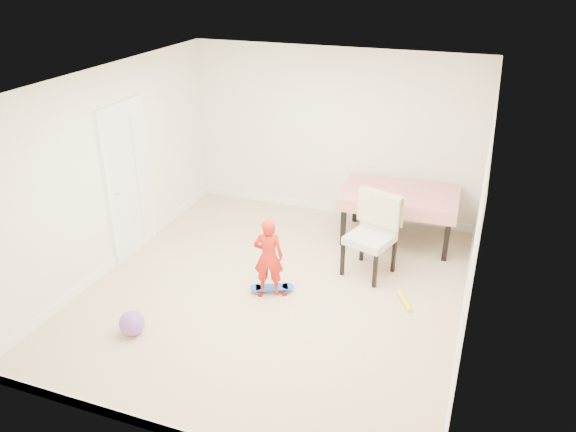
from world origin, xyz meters
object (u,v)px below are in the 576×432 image
(dining_table, at_px, (398,216))
(child, at_px, (269,259))
(dining_chair, at_px, (370,237))
(skateboard, at_px, (272,289))
(balloon, at_px, (132,323))

(dining_table, relative_size, child, 1.63)
(dining_chair, height_order, child, dining_chair)
(dining_table, bearing_deg, skateboard, -123.41)
(dining_chair, bearing_deg, balloon, -116.73)
(child, distance_m, balloon, 1.72)
(dining_table, bearing_deg, child, -123.26)
(child, bearing_deg, balloon, 33.01)
(skateboard, bearing_deg, child, -138.69)
(dining_chair, xyz_separation_m, balloon, (-2.15, -2.16, -0.40))
(dining_chair, relative_size, skateboard, 1.97)
(child, relative_size, balloon, 3.53)
(dining_table, height_order, skateboard, dining_table)
(dining_table, xyz_separation_m, balloon, (-2.33, -3.24, -0.24))
(dining_chair, height_order, balloon, dining_chair)
(skateboard, xyz_separation_m, child, (-0.02, -0.04, 0.45))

